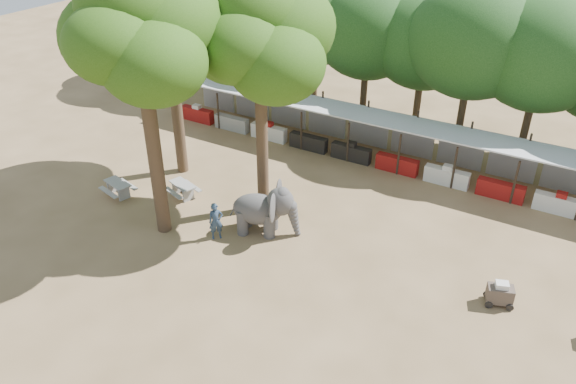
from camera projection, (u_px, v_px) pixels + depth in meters
The scene contains 11 objects.
ground at pixel (246, 296), 22.42m from camera, with size 100.00×100.00×0.00m, color brown.
vendor_stalls at pixel (381, 141), 32.08m from camera, with size 28.00×2.99×2.80m.
yard_tree_left at pixel (168, 21), 27.53m from camera, with size 7.10×6.90×11.02m.
yard_tree_center at pixel (139, 32), 22.00m from camera, with size 7.10×6.90×12.04m.
yard_tree_back at pixel (259, 36), 24.01m from camera, with size 7.10×6.90×11.36m.
backdrop_trees at pixel (420, 44), 33.70m from camera, with size 46.46×5.95×8.33m.
elephant at pixel (265, 209), 25.69m from camera, with size 3.34×2.51×2.48m.
handler at pixel (216, 221), 25.45m from camera, with size 0.65×0.43×1.81m, color #26384C.
picnic_table_near at pixel (118, 187), 28.89m from camera, with size 1.85×1.73×0.78m.
picnic_table_far at pixel (183, 188), 28.81m from camera, with size 1.88×1.79×0.76m.
cart_front at pixel (500, 294), 21.79m from camera, with size 1.25×1.02×1.05m.
Camera 1 is at (10.09, -13.95, 15.05)m, focal length 35.00 mm.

